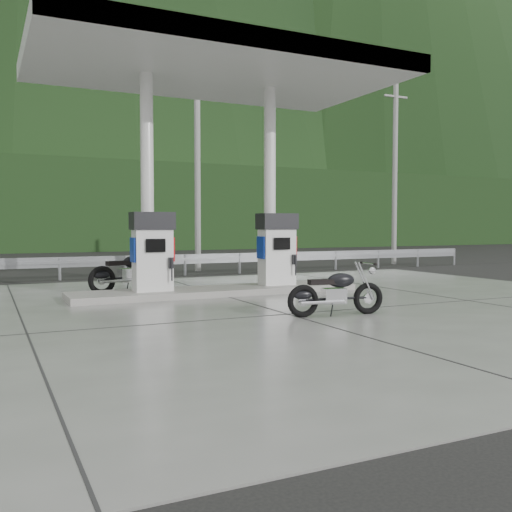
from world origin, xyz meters
name	(u,v)px	position (x,y,z in m)	size (l,w,h in m)	color
ground	(264,308)	(0.00, 0.00, 0.00)	(160.00, 160.00, 0.00)	black
forecourt_apron	(264,308)	(0.00, 0.00, 0.01)	(18.00, 14.00, 0.02)	slate
pump_island	(218,291)	(0.00, 2.50, 0.10)	(7.00, 1.40, 0.15)	gray
gas_pump_left	(152,252)	(-1.60, 2.50, 1.07)	(0.95, 0.55, 1.80)	white
gas_pump_right	(277,249)	(1.60, 2.50, 1.07)	(0.95, 0.55, 1.80)	white
canopy_column_left	(147,182)	(-1.60, 2.90, 2.67)	(0.30, 0.30, 5.00)	white
canopy_column_right	(270,186)	(1.60, 2.90, 2.67)	(0.30, 0.30, 5.00)	white
canopy_roof	(217,68)	(0.00, 2.50, 5.37)	(8.50, 5.00, 0.40)	silver
guardrail	(156,255)	(0.00, 8.00, 0.71)	(26.00, 0.16, 1.42)	gray
road	(131,269)	(0.00, 11.50, 0.00)	(60.00, 7.00, 0.01)	black
utility_pole_b	(197,161)	(2.00, 9.50, 4.00)	(0.22, 0.22, 8.00)	gray
utility_pole_c	(395,172)	(11.00, 9.50, 4.00)	(0.22, 0.22, 8.00)	gray
tree_band	(67,206)	(0.00, 30.00, 3.00)	(80.00, 6.00, 6.00)	black
forested_hills	(33,241)	(0.00, 60.00, 0.00)	(100.00, 40.00, 140.00)	black
motorcycle_left	(131,272)	(-1.80, 3.80, 0.51)	(2.07, 0.65, 0.98)	black
motorcycle_right	(336,293)	(0.72, -1.51, 0.44)	(1.77, 0.56, 0.84)	black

